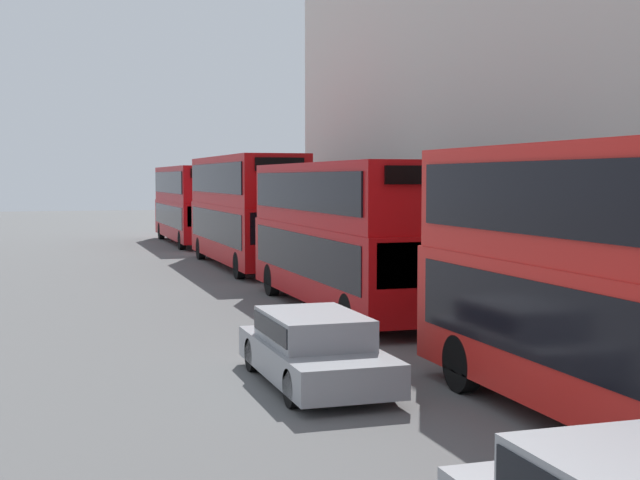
# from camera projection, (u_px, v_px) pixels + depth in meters

# --- Properties ---
(bus_second_in_queue) EXTENTS (2.59, 10.66, 4.12)m
(bus_second_in_queue) POSITION_uv_depth(u_px,v_px,m) (344.00, 229.00, 24.72)
(bus_second_in_queue) COLOR #B20C0F
(bus_second_in_queue) RESTS_ON ground
(bus_third_in_queue) EXTENTS (2.59, 11.45, 4.58)m
(bus_third_in_queue) POSITION_uv_depth(u_px,v_px,m) (245.00, 207.00, 36.77)
(bus_third_in_queue) COLOR #B20C0F
(bus_third_in_queue) RESTS_ON ground
(bus_trailing) EXTENTS (2.59, 11.45, 4.33)m
(bus_trailing) POSITION_uv_depth(u_px,v_px,m) (190.00, 201.00, 50.05)
(bus_trailing) COLOR #A80F14
(bus_trailing) RESTS_ON ground
(car_hatchback) EXTENTS (1.81, 4.46, 1.28)m
(car_hatchback) POSITION_uv_depth(u_px,v_px,m) (314.00, 346.00, 15.98)
(car_hatchback) COLOR gray
(car_hatchback) RESTS_ON ground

